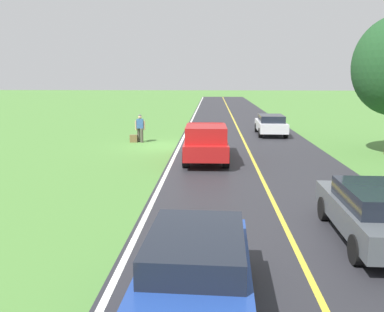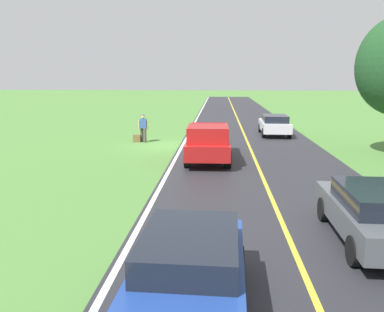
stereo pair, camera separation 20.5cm
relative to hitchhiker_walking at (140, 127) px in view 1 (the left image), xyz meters
name	(u,v)px [view 1 (the left image)]	position (x,y,z in m)	size (l,w,h in m)	color
ground_plane	(163,146)	(-1.60, 1.32, -0.98)	(200.00, 200.00, 0.00)	#4C7F38
road_surface	(247,147)	(-6.50, 1.32, -0.98)	(8.26, 120.00, 0.00)	#28282D
lane_edge_line	(179,146)	(-2.55, 1.32, -0.98)	(0.16, 117.60, 0.00)	silver
lane_centre_line	(247,147)	(-6.50, 1.32, -0.98)	(0.14, 117.60, 0.00)	gold
hitchhiker_walking	(140,127)	(0.00, 0.00, 0.00)	(0.62, 0.51, 1.75)	#4C473D
suitcase_carried	(134,139)	(0.41, 0.10, -0.74)	(0.20, 0.46, 0.47)	brown
pickup_truck_passing	(206,141)	(-4.19, 5.58, -0.01)	(2.16, 5.43, 1.82)	#B21919
sedan_near_oncoming	(271,124)	(-8.58, -3.66, -0.23)	(1.98, 4.43, 1.41)	silver
sedan_mid_oncoming	(375,212)	(-8.53, 15.01, -0.23)	(1.99, 4.43, 1.41)	#4C5156
sedan_ahead_same_lane	(195,273)	(-4.22, 18.38, -0.23)	(2.05, 4.46, 1.41)	navy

